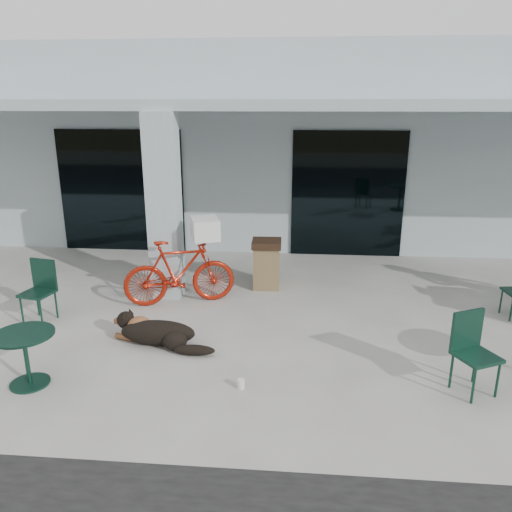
# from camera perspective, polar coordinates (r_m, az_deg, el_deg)

# --- Properties ---
(ground) EXTENTS (80.00, 80.00, 0.00)m
(ground) POSITION_cam_1_polar(r_m,az_deg,el_deg) (6.69, -2.18, -11.97)
(ground) COLOR #BAB8AF
(ground) RESTS_ON ground
(building) EXTENTS (22.00, 7.00, 4.50)m
(building) POSITION_cam_1_polar(r_m,az_deg,el_deg) (14.35, 1.99, 13.14)
(building) COLOR silver
(building) RESTS_ON ground
(storefront_glass_left) EXTENTS (2.80, 0.06, 2.70)m
(storefront_glass_left) POSITION_cam_1_polar(r_m,az_deg,el_deg) (11.63, -15.11, 7.15)
(storefront_glass_left) COLOR black
(storefront_glass_left) RESTS_ON ground
(storefront_glass_right) EXTENTS (2.40, 0.06, 2.70)m
(storefront_glass_right) POSITION_cam_1_polar(r_m,az_deg,el_deg) (10.99, 10.42, 6.90)
(storefront_glass_right) COLOR black
(storefront_glass_right) RESTS_ON ground
(column) EXTENTS (0.50, 0.50, 3.12)m
(column) POSITION_cam_1_polar(r_m,az_deg,el_deg) (8.57, -10.44, 5.48)
(column) COLOR silver
(column) RESTS_ON ground
(overhang) EXTENTS (22.00, 2.80, 0.18)m
(overhang) POSITION_cam_1_polar(r_m,az_deg,el_deg) (9.42, 0.39, 16.90)
(overhang) COLOR silver
(overhang) RESTS_ON column
(bicycle) EXTENTS (1.91, 1.07, 1.11)m
(bicycle) POSITION_cam_1_polar(r_m,az_deg,el_deg) (8.38, -8.74, -1.83)
(bicycle) COLOR #A61E0D
(bicycle) RESTS_ON ground
(laundry_basket) EXTENTS (0.58, 0.67, 0.34)m
(laundry_basket) POSITION_cam_1_polar(r_m,az_deg,el_deg) (8.22, -5.83, 3.16)
(laundry_basket) COLOR white
(laundry_basket) RESTS_ON bicycle
(dog) EXTENTS (1.28, 0.77, 0.40)m
(dog) POSITION_cam_1_polar(r_m,az_deg,el_deg) (7.16, -11.15, -8.43)
(dog) COLOR black
(dog) RESTS_ON ground
(cup_near_dog) EXTENTS (0.10, 0.10, 0.11)m
(cup_near_dog) POSITION_cam_1_polar(r_m,az_deg,el_deg) (6.11, -1.75, -14.39)
(cup_near_dog) COLOR white
(cup_near_dog) RESTS_ON ground
(cafe_table_near) EXTENTS (0.80, 0.80, 0.67)m
(cafe_table_near) POSITION_cam_1_polar(r_m,az_deg,el_deg) (6.63, -24.74, -10.66)
(cafe_table_near) COLOR #13372A
(cafe_table_near) RESTS_ON ground
(cafe_chair_near) EXTENTS (0.52, 0.55, 0.95)m
(cafe_chair_near) POSITION_cam_1_polar(r_m,az_deg,el_deg) (8.33, -23.73, -3.82)
(cafe_chair_near) COLOR #13372A
(cafe_chair_near) RESTS_ON ground
(cafe_chair_far_a) EXTENTS (0.60, 0.62, 0.96)m
(cafe_chair_far_a) POSITION_cam_1_polar(r_m,az_deg,el_deg) (6.35, 23.93, -10.35)
(cafe_chair_far_a) COLOR #13372A
(cafe_chair_far_a) RESTS_ON ground
(trash_receptacle) EXTENTS (0.53, 0.53, 0.89)m
(trash_receptacle) POSITION_cam_1_polar(r_m,az_deg,el_deg) (9.06, 1.21, -0.91)
(trash_receptacle) COLOR brown
(trash_receptacle) RESTS_ON ground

